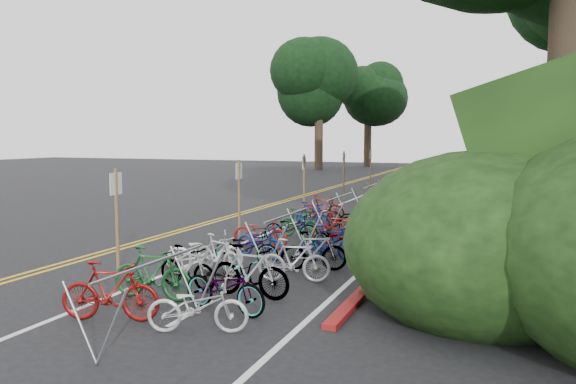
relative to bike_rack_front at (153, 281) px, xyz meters
The scene contains 9 objects.
ground 4.49m from the bike_rack_front, 134.30° to the left, with size 120.00×120.00×0.00m, color black.
road_markings 13.50m from the bike_rack_front, 100.45° to the left, with size 7.47×80.00×0.01m.
red_curb 15.40m from the bike_rack_front, 80.17° to the left, with size 0.25×28.00×0.10m, color maroon.
bike_rack_front is the anchor object (origin of this frame).
bike_racks_rest 16.15m from the bike_rack_front, 90.26° to the left, with size 1.14×23.00×1.17m.
signpost_near 4.09m from the bike_rack_front, 136.04° to the left, with size 0.08×0.40×2.50m.
signposts_rest 17.34m from the bike_rack_front, 98.21° to the left, with size 0.08×18.40×2.50m.
bike_front 4.25m from the bike_rack_front, 108.54° to the left, with size 1.83×0.64×0.96m, color beige.
bike_valet 6.47m from the bike_rack_front, 90.50° to the left, with size 3.35×14.28×1.06m.
Camera 1 is at (8.36, -10.64, 3.19)m, focal length 35.00 mm.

